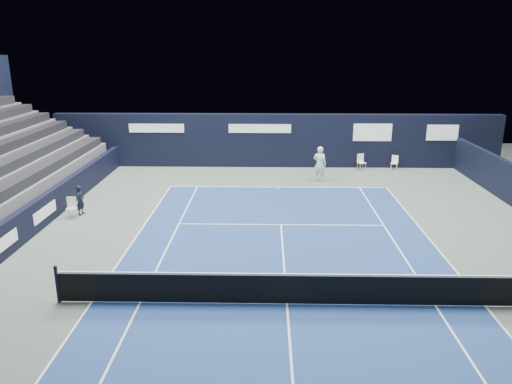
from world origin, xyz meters
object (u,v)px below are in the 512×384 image
Objects in this scene: line_judge_chair at (71,206)px; tennis_net at (287,288)px; tennis_player at (320,164)px; folding_chair_back_a at (361,159)px; folding_chair_back_b at (395,162)px.

tennis_net is (8.74, -7.17, 0.02)m from line_judge_chair.
line_judge_chair is 0.47× the size of tennis_player.
folding_chair_back_a is 16.06m from line_judge_chair.
tennis_net is at bearing -88.98° from folding_chair_back_b.
folding_chair_back_b is at bearing 20.81° from line_judge_chair.
folding_chair_back_a is at bearing -154.54° from folding_chair_back_b.
line_judge_chair is 11.30m from tennis_net.
tennis_player is at bearing -126.22° from folding_chair_back_b.
folding_chair_back_b is (1.96, 0.04, -0.14)m from folding_chair_back_a.
folding_chair_back_b is 0.06× the size of tennis_net.
tennis_net is (-4.84, -15.76, -0.11)m from folding_chair_back_a.
tennis_player is at bearing 20.62° from line_judge_chair.
tennis_player is (2.20, 13.20, 0.42)m from tennis_net.
line_judge_chair is (-15.53, -8.62, 0.02)m from folding_chair_back_b.
folding_chair_back_a is 1.11× the size of folding_chair_back_b.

